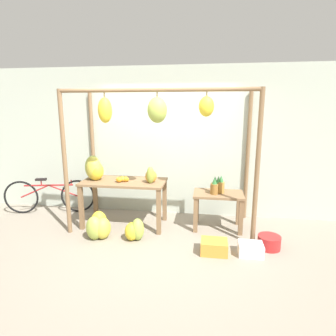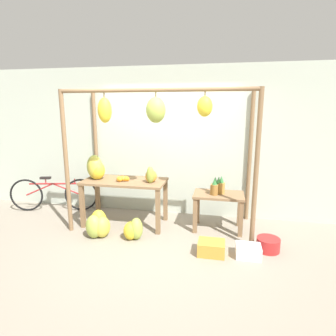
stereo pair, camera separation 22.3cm
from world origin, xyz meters
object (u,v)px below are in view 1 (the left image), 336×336
fruit_crate_white (214,247)px  fruit_crate_purple (251,249)px  blue_bucket (269,242)px  parked_bicycle (50,196)px  banana_pile_ground_left (99,227)px  orange_pile (122,179)px  banana_pile_on_table (95,169)px  papaya_pile (151,176)px  banana_pile_ground_right (135,230)px  pineapple_cluster (217,186)px

fruit_crate_white → fruit_crate_purple: bearing=2.7°
blue_bucket → parked_bicycle: bearing=167.8°
banana_pile_ground_left → fruit_crate_white: banana_pile_ground_left is taller
orange_pile → parked_bicycle: 1.76m
banana_pile_on_table → blue_bucket: banana_pile_on_table is taller
parked_bicycle → papaya_pile: bearing=-10.6°
banana_pile_on_table → blue_bucket: bearing=-10.3°
banana_pile_on_table → fruit_crate_purple: (2.60, -0.77, -0.91)m
fruit_crate_white → parked_bicycle: size_ratio=0.22×
banana_pile_on_table → fruit_crate_white: (2.09, -0.79, -0.90)m
banana_pile_ground_right → banana_pile_on_table: bearing=146.5°
banana_pile_ground_right → blue_bucket: (2.04, 0.04, -0.07)m
orange_pile → blue_bucket: size_ratio=0.64×
banana_pile_on_table → parked_bicycle: bearing=163.2°
papaya_pile → banana_pile_ground_right: bearing=-107.1°
orange_pile → banana_pile_ground_left: (-0.25, -0.52, -0.66)m
banana_pile_ground_right → orange_pile: bearing=124.4°
pineapple_cluster → fruit_crate_purple: 1.17m
orange_pile → papaya_pile: size_ratio=0.74×
banana_pile_on_table → fruit_crate_white: 2.41m
orange_pile → papaya_pile: 0.50m
orange_pile → parked_bicycle: orange_pile is taller
orange_pile → parked_bicycle: (-1.63, 0.41, -0.50)m
banana_pile_on_table → papaya_pile: bearing=-3.4°
banana_pile_on_table → banana_pile_ground_left: banana_pile_on_table is taller
banana_pile_ground_right → fruit_crate_white: size_ratio=0.94×
blue_bucket → fruit_crate_purple: (-0.30, -0.24, -0.01)m
blue_bucket → papaya_pile: 2.11m
orange_pile → papaya_pile: (0.49, 0.01, 0.07)m
banana_pile_on_table → orange_pile: size_ratio=2.11×
parked_bicycle → orange_pile: bearing=-14.0°
banana_pile_ground_left → fruit_crate_purple: 2.34m
banana_pile_ground_left → blue_bucket: 2.63m
blue_bucket → papaya_pile: papaya_pile is taller
banana_pile_on_table → blue_bucket: size_ratio=1.35×
pineapple_cluster → fruit_crate_white: bearing=-91.8°
banana_pile_ground_left → papaya_pile: papaya_pile is taller
papaya_pile → blue_bucket: bearing=-14.0°
fruit_crate_white → fruit_crate_purple: fruit_crate_white is taller
banana_pile_ground_left → fruit_crate_white: (1.82, -0.21, -0.10)m
parked_bicycle → banana_pile_ground_left: bearing=-33.7°
banana_pile_on_table → pineapple_cluster: size_ratio=1.48×
banana_pile_on_table → parked_bicycle: banana_pile_on_table is taller
banana_pile_ground_right → parked_bicycle: parked_bicycle is taller
banana_pile_ground_right → fruit_crate_white: 1.25m
fruit_crate_purple → parked_bicycle: bearing=163.4°
parked_bicycle → fruit_crate_purple: (3.71, -1.11, -0.26)m
fruit_crate_white → papaya_pile: (-1.07, 0.73, 0.83)m
pineapple_cluster → fruit_crate_white: 1.08m
orange_pile → banana_pile_ground_left: size_ratio=0.48×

